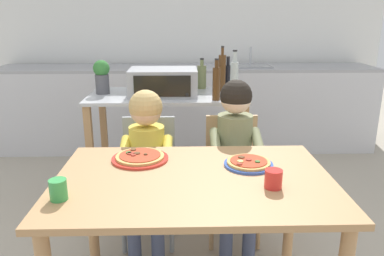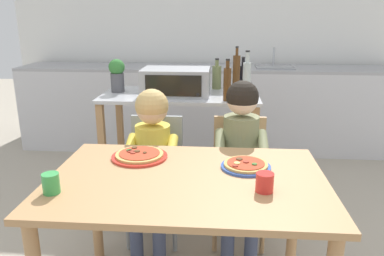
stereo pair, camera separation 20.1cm
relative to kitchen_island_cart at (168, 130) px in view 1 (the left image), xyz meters
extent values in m
plane|color=#A89E8C|center=(0.16, -0.09, -0.59)|extent=(11.49, 11.49, 0.00)
cube|color=white|center=(0.16, 1.69, 0.76)|extent=(4.55, 0.12, 2.70)
cube|color=silver|center=(0.16, 1.28, -0.15)|extent=(4.10, 0.60, 0.89)
cube|color=#9E9EA3|center=(0.16, 1.28, 0.31)|extent=(4.10, 0.60, 0.03)
cube|color=gray|center=(0.88, 1.28, 0.32)|extent=(0.40, 0.33, 0.02)
cylinder|color=#B7BABF|center=(0.88, 1.40, 0.42)|extent=(0.02, 0.02, 0.20)
cube|color=#B7BABF|center=(0.00, 0.00, 0.27)|extent=(1.20, 0.59, 0.02)
cube|color=#AD7F51|center=(0.00, 0.00, -0.28)|extent=(1.10, 0.55, 0.02)
cube|color=#AD7F51|center=(-0.56, -0.26, -0.17)|extent=(0.05, 0.05, 0.85)
cube|color=#AD7F51|center=(0.56, -0.26, -0.17)|extent=(0.05, 0.05, 0.85)
cube|color=#AD7F51|center=(-0.56, 0.26, -0.17)|extent=(0.05, 0.05, 0.85)
cube|color=#AD7F51|center=(0.56, 0.26, -0.17)|extent=(0.05, 0.05, 0.85)
cube|color=#999BA0|center=(-0.03, -0.02, 0.38)|extent=(0.50, 0.37, 0.20)
cube|color=black|center=(-0.03, -0.21, 0.38)|extent=(0.40, 0.01, 0.15)
cylinder|color=black|center=(0.15, -0.21, 0.32)|extent=(0.02, 0.01, 0.02)
cylinder|color=black|center=(0.48, 0.18, 0.38)|extent=(0.06, 0.06, 0.20)
cylinder|color=black|center=(0.48, 0.18, 0.51)|extent=(0.03, 0.03, 0.06)
cylinder|color=black|center=(0.48, 0.18, 0.55)|extent=(0.03, 0.03, 0.01)
cylinder|color=#4C2D14|center=(0.35, -0.22, 0.40)|extent=(0.05, 0.05, 0.23)
cylinder|color=#4C2D14|center=(0.35, -0.22, 0.54)|extent=(0.03, 0.03, 0.05)
cylinder|color=black|center=(0.35, -0.22, 0.57)|extent=(0.03, 0.03, 0.01)
cylinder|color=#ADB7B2|center=(0.50, -0.10, 0.41)|extent=(0.06, 0.06, 0.25)
cylinder|color=#ADB7B2|center=(0.50, -0.10, 0.58)|extent=(0.03, 0.03, 0.08)
cylinder|color=black|center=(0.50, -0.10, 0.62)|extent=(0.03, 0.03, 0.01)
cylinder|color=olive|center=(0.27, 0.23, 0.38)|extent=(0.07, 0.07, 0.19)
cylinder|color=olive|center=(0.27, 0.23, 0.50)|extent=(0.03, 0.03, 0.05)
cylinder|color=black|center=(0.27, 0.23, 0.53)|extent=(0.03, 0.03, 0.01)
cylinder|color=#4C2D14|center=(0.43, 0.11, 0.43)|extent=(0.06, 0.06, 0.28)
cylinder|color=#4C2D14|center=(0.43, 0.11, 0.60)|extent=(0.02, 0.02, 0.06)
cylinder|color=black|center=(0.43, 0.11, 0.63)|extent=(0.02, 0.02, 0.01)
cylinder|color=#4C4C51|center=(-0.50, 0.04, 0.36)|extent=(0.10, 0.10, 0.15)
sphere|color=#337533|center=(-0.50, 0.04, 0.48)|extent=(0.12, 0.12, 0.12)
cube|color=#AD7F51|center=(0.16, -1.24, 0.13)|extent=(1.29, 0.86, 0.03)
cylinder|color=#AD7F51|center=(-0.42, -0.87, -0.24)|extent=(0.06, 0.06, 0.71)
cylinder|color=#AD7F51|center=(0.75, -0.87, -0.24)|extent=(0.06, 0.06, 0.71)
cube|color=gray|center=(-0.11, -0.61, -0.15)|extent=(0.36, 0.36, 0.04)
cube|color=gray|center=(-0.11, -0.45, 0.04)|extent=(0.34, 0.03, 0.38)
cylinder|color=gray|center=(0.04, -0.76, -0.37)|extent=(0.03, 0.03, 0.42)
cylinder|color=gray|center=(-0.26, -0.76, -0.37)|extent=(0.03, 0.03, 0.42)
cylinder|color=gray|center=(0.04, -0.46, -0.37)|extent=(0.03, 0.03, 0.42)
cylinder|color=gray|center=(-0.26, -0.46, -0.37)|extent=(0.03, 0.03, 0.42)
cube|color=tan|center=(0.44, -0.59, -0.15)|extent=(0.36, 0.36, 0.04)
cube|color=tan|center=(0.44, -0.43, 0.04)|extent=(0.34, 0.03, 0.38)
cylinder|color=tan|center=(0.59, -0.74, -0.37)|extent=(0.03, 0.03, 0.42)
cylinder|color=tan|center=(0.29, -0.74, -0.37)|extent=(0.03, 0.03, 0.42)
cylinder|color=tan|center=(0.59, -0.44, -0.37)|extent=(0.03, 0.03, 0.42)
cylinder|color=tan|center=(0.29, -0.44, -0.37)|extent=(0.03, 0.03, 0.42)
cube|color=#424C6B|center=(-0.04, -0.75, -0.11)|extent=(0.10, 0.30, 0.10)
cylinder|color=#424C6B|center=(-0.04, -0.88, -0.35)|extent=(0.08, 0.08, 0.44)
cube|color=#424C6B|center=(-0.18, -0.75, -0.11)|extent=(0.10, 0.30, 0.10)
cylinder|color=#424C6B|center=(-0.18, -0.88, -0.35)|extent=(0.08, 0.08, 0.44)
cylinder|color=yellow|center=(0.02, -0.71, 0.08)|extent=(0.06, 0.26, 0.15)
cylinder|color=yellow|center=(-0.24, -0.71, 0.08)|extent=(0.06, 0.26, 0.15)
cylinder|color=yellow|center=(-0.11, -0.61, 0.05)|extent=(0.22, 0.22, 0.32)
sphere|color=beige|center=(-0.11, -0.61, 0.32)|extent=(0.20, 0.20, 0.20)
sphere|color=tan|center=(-0.11, -0.61, 0.33)|extent=(0.21, 0.21, 0.21)
cube|color=#424C6B|center=(0.51, -0.73, -0.11)|extent=(0.10, 0.30, 0.10)
cylinder|color=#424C6B|center=(0.51, -0.86, -0.35)|extent=(0.08, 0.08, 0.44)
cube|color=#424C6B|center=(0.37, -0.73, -0.11)|extent=(0.10, 0.30, 0.10)
cylinder|color=#424C6B|center=(0.37, -0.86, -0.35)|extent=(0.08, 0.08, 0.44)
cylinder|color=#7A7F56|center=(0.57, -0.69, 0.12)|extent=(0.06, 0.26, 0.15)
cylinder|color=#7A7F56|center=(0.31, -0.69, 0.12)|extent=(0.06, 0.26, 0.15)
cylinder|color=#7A7F56|center=(0.44, -0.59, 0.08)|extent=(0.22, 0.22, 0.39)
sphere|color=beige|center=(0.44, -0.59, 0.38)|extent=(0.19, 0.19, 0.19)
sphere|color=black|center=(0.44, -0.59, 0.39)|extent=(0.20, 0.20, 0.20)
cylinder|color=red|center=(-0.11, -1.01, 0.15)|extent=(0.30, 0.30, 0.01)
cylinder|color=tan|center=(-0.11, -1.01, 0.16)|extent=(0.25, 0.25, 0.01)
cylinder|color=#B23D23|center=(-0.11, -1.01, 0.17)|extent=(0.21, 0.21, 0.00)
cylinder|color=#386628|center=(-0.17, -0.98, 0.18)|extent=(0.03, 0.03, 0.01)
cylinder|color=maroon|center=(-0.16, -0.99, 0.18)|extent=(0.04, 0.04, 0.01)
cylinder|color=#563319|center=(-0.08, -1.01, 0.18)|extent=(0.02, 0.02, 0.01)
cylinder|color=#563319|center=(-0.13, -0.99, 0.18)|extent=(0.03, 0.03, 0.01)
cylinder|color=#563319|center=(-0.15, -0.94, 0.18)|extent=(0.03, 0.03, 0.01)
cylinder|color=maroon|center=(-0.14, -1.02, 0.18)|extent=(0.03, 0.03, 0.01)
cylinder|color=#3356B7|center=(0.44, -1.10, 0.15)|extent=(0.25, 0.25, 0.01)
cylinder|color=tan|center=(0.44, -1.10, 0.16)|extent=(0.22, 0.22, 0.01)
cylinder|color=#B23D23|center=(0.44, -1.10, 0.17)|extent=(0.18, 0.18, 0.00)
cylinder|color=maroon|center=(0.44, -1.10, 0.18)|extent=(0.03, 0.03, 0.01)
cylinder|color=#DBC666|center=(0.40, -1.12, 0.18)|extent=(0.03, 0.03, 0.01)
cylinder|color=maroon|center=(0.39, -1.15, 0.18)|extent=(0.03, 0.03, 0.01)
cylinder|color=#386628|center=(0.48, -1.13, 0.18)|extent=(0.03, 0.03, 0.01)
cylinder|color=#563319|center=(0.41, -1.06, 0.18)|extent=(0.03, 0.03, 0.01)
cylinder|color=green|center=(-0.40, -1.44, 0.19)|extent=(0.07, 0.07, 0.09)
cylinder|color=red|center=(0.51, -1.36, 0.19)|extent=(0.08, 0.08, 0.08)
camera|label=1|loc=(0.11, -2.86, 0.88)|focal=35.56mm
camera|label=2|loc=(0.31, -2.86, 0.88)|focal=35.56mm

